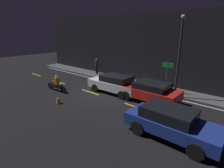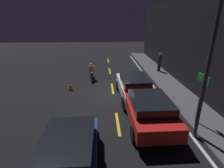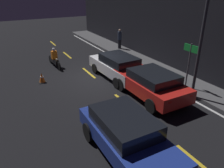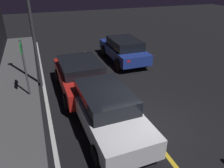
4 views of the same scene
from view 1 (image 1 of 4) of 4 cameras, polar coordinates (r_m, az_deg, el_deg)
ground_plane at (r=13.56m, az=-4.30°, el=-3.59°), size 56.00×56.00×0.00m
raised_curb at (r=16.68m, az=6.18°, el=0.52°), size 28.00×1.92×0.12m
building_front at (r=17.02m, az=8.70°, el=11.31°), size 28.00×0.30×6.27m
lane_dash_a at (r=21.56m, az=-23.47°, el=2.79°), size 2.00×0.14×0.01m
lane_dash_b at (r=17.71m, az=-16.99°, el=0.64°), size 2.00×0.14×0.01m
lane_dash_c at (r=14.24m, az=-7.15°, el=-2.64°), size 2.00×0.14×0.01m
lane_dash_d at (r=11.52m, az=8.22°, el=-7.53°), size 2.00×0.14×0.01m
lane_dash_e at (r=10.14m, az=30.70°, el=-13.46°), size 2.00×0.14×0.01m
lane_solid_kerb at (r=15.76m, az=3.66°, el=-0.61°), size 25.20×0.14×0.01m
sedan_white at (r=13.83m, az=0.93°, el=0.20°), size 4.35×1.96×1.43m
taxi_red at (r=12.38m, az=12.20°, el=-2.19°), size 4.16×2.06×1.39m
sedan_blue at (r=8.56m, az=18.70°, el=-11.61°), size 4.18×1.87×1.42m
motorcycle at (r=14.91m, az=-17.62°, el=-0.23°), size 2.27×0.38×1.36m
traffic_cone_near at (r=12.43m, az=-17.16°, el=-4.86°), size 0.43×0.43×0.58m
pedestrian at (r=19.79m, az=-5.03°, el=5.85°), size 0.34×0.34×1.67m
shop_sign at (r=14.01m, az=17.60°, el=4.05°), size 0.90×0.08×2.40m
street_lamp at (r=12.96m, az=21.08°, el=9.16°), size 0.28×0.28×5.76m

